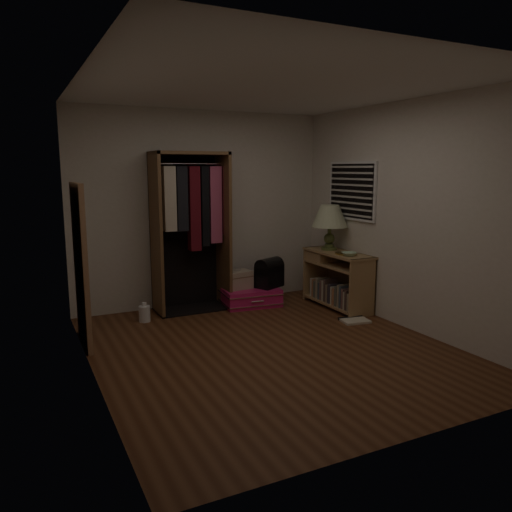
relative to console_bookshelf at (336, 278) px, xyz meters
name	(u,v)px	position (x,y,z in m)	size (l,w,h in m)	color
ground	(270,348)	(-1.54, -1.04, -0.39)	(4.00, 4.00, 0.00)	#502A16
room_walls	(276,203)	(-1.46, -0.99, 1.11)	(3.52, 4.02, 2.60)	beige
console_bookshelf	(336,278)	(0.00, 0.00, 0.00)	(0.42, 1.12, 0.75)	#A07A4D
open_wardrobe	(192,218)	(-1.75, 0.73, 0.82)	(1.01, 0.50, 2.05)	brown
floor_mirror	(81,265)	(-3.24, -0.04, 0.46)	(0.06, 0.80, 1.70)	#9E6F4C
pink_suitcase	(251,297)	(-1.00, 0.56, -0.28)	(0.82, 0.64, 0.23)	#C9185C
train_case	(238,280)	(-1.16, 0.63, -0.04)	(0.39, 0.30, 0.26)	tan
black_bag	(269,272)	(-0.74, 0.52, 0.05)	(0.44, 0.37, 0.40)	black
table_lamp	(330,217)	(0.00, 0.18, 0.80)	(0.58, 0.58, 0.61)	#465428
brass_tray	(346,253)	(0.00, -0.21, 0.36)	(0.31, 0.31, 0.02)	#B09443
ceramic_bowl	(349,254)	(-0.05, -0.34, 0.38)	(0.19, 0.19, 0.05)	#ACCDAA
white_jug	(144,313)	(-2.49, 0.45, -0.29)	(0.17, 0.17, 0.24)	white
floor_book	(354,320)	(-0.18, -0.66, -0.38)	(0.36, 0.31, 0.03)	beige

